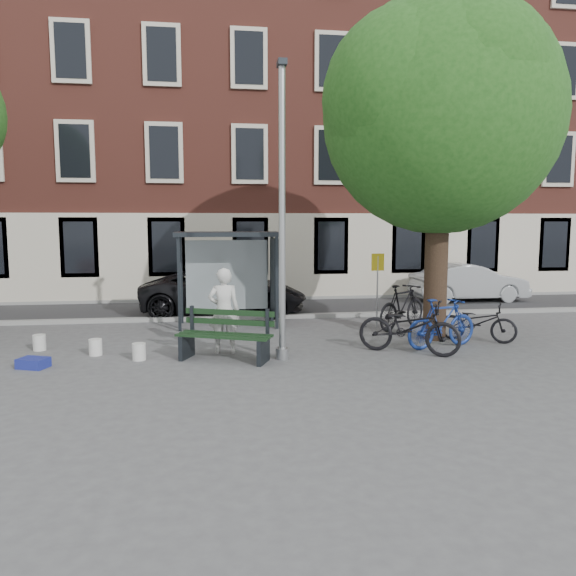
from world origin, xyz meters
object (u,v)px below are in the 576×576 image
(car_silver, at_px, (469,282))
(notice_sign, at_px, (378,273))
(lamppost, at_px, (282,227))
(painter, at_px, (224,311))
(bus_shelter, at_px, (241,257))
(bike_c, at_px, (478,322))
(bike_b, at_px, (442,323))
(bench, at_px, (225,338))
(bike_d, at_px, (402,307))
(bike_a, at_px, (409,327))
(car_dark, at_px, (224,292))

(car_silver, distance_m, notice_sign, 6.80)
(lamppost, height_order, painter, lamppost)
(bus_shelter, height_order, notice_sign, bus_shelter)
(bike_c, bearing_deg, bike_b, 147.64)
(bench, height_order, bike_d, bike_d)
(lamppost, relative_size, bike_a, 2.70)
(lamppost, distance_m, bike_d, 5.15)
(bus_shelter, xyz_separation_m, bike_b, (4.39, -3.55, -1.34))
(bench, height_order, bike_a, bike_a)
(bike_b, height_order, car_dark, car_dark)
(bike_d, relative_size, car_dark, 0.40)
(lamppost, bearing_deg, bike_b, 8.34)
(painter, height_order, bike_d, painter)
(bus_shelter, bearing_deg, bench, -98.32)
(painter, distance_m, bike_a, 4.09)
(bus_shelter, xyz_separation_m, bike_d, (4.27, -1.21, -1.31))
(painter, distance_m, car_dark, 5.30)
(bike_c, relative_size, car_silver, 0.43)
(bench, xyz_separation_m, car_dark, (0.14, 5.91, 0.24))
(car_silver, xyz_separation_m, notice_sign, (-4.90, -4.65, 0.82))
(bike_a, distance_m, car_silver, 9.13)
(lamppost, height_order, car_dark, lamppost)
(bench, bearing_deg, painter, 113.79)
(bus_shelter, distance_m, bike_c, 6.48)
(lamppost, xyz_separation_m, bench, (-1.19, 0.11, -2.31))
(car_silver, bearing_deg, bike_d, 137.73)
(lamppost, bearing_deg, painter, 148.59)
(lamppost, height_order, bike_b, lamppost)
(bench, xyz_separation_m, notice_sign, (4.20, 2.95, 1.04))
(bench, relative_size, bike_c, 1.16)
(bike_a, bearing_deg, car_silver, -0.58)
(bike_a, relative_size, bike_c, 1.25)
(bike_c, bearing_deg, bike_a, 147.56)
(bike_a, height_order, notice_sign, notice_sign)
(painter, relative_size, bike_d, 0.93)
(lamppost, bearing_deg, bike_d, 38.34)
(bus_shelter, xyz_separation_m, notice_sign, (3.61, -1.05, -0.41))
(car_silver, bearing_deg, bike_c, 155.00)
(car_dark, height_order, car_silver, car_dark)
(bike_b, xyz_separation_m, bike_d, (-0.12, 2.34, 0.03))
(painter, xyz_separation_m, bike_d, (4.86, 2.16, -0.34))
(painter, distance_m, bike_d, 5.33)
(lamppost, height_order, car_silver, lamppost)
(lamppost, xyz_separation_m, bike_d, (3.66, 2.90, -2.17))
(bike_a, xyz_separation_m, car_dark, (-3.88, 5.91, 0.12))
(bike_a, xyz_separation_m, notice_sign, (0.17, 2.94, 0.92))
(bike_b, xyz_separation_m, car_dark, (-4.84, 5.47, 0.14))
(car_dark, bearing_deg, lamppost, -166.00)
(bike_a, bearing_deg, bike_d, 16.49)
(bus_shelter, relative_size, car_silver, 0.68)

